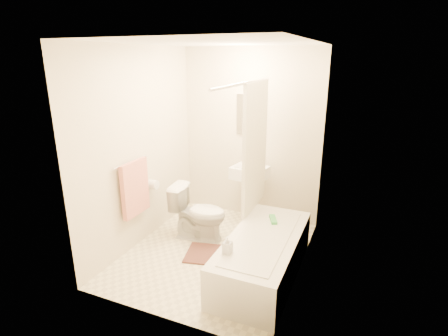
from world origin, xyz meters
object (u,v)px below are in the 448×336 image
at_px(bathtub, 263,256).
at_px(soap_bottle, 227,245).
at_px(toilet, 199,213).
at_px(bath_mat, 212,254).
at_px(sink, 250,192).

relative_size(bathtub, soap_bottle, 8.91).
distance_m(toilet, soap_bottle, 1.20).
height_order(bathtub, bath_mat, bathtub).
bearing_deg(soap_bottle, bathtub, 62.74).
bearing_deg(soap_bottle, sink, 101.48).
bearing_deg(sink, bathtub, -55.75).
bearing_deg(sink, bath_mat, -87.81).
height_order(sink, bath_mat, sink).
height_order(bath_mat, soap_bottle, soap_bottle).
xyz_separation_m(bathtub, soap_bottle, (-0.23, -0.45, 0.31)).
bearing_deg(toilet, bathtub, -119.84).
relative_size(toilet, bath_mat, 1.17).
distance_m(toilet, bath_mat, 0.58).
bearing_deg(bath_mat, sink, 83.77).
xyz_separation_m(toilet, bath_mat, (0.33, -0.32, -0.34)).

